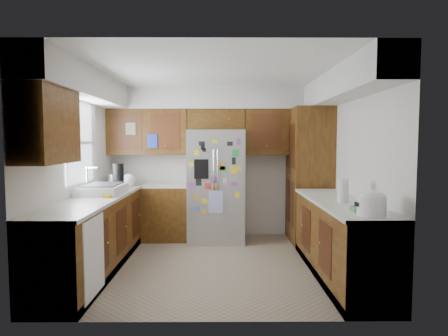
{
  "coord_description": "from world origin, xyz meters",
  "views": [
    {
      "loc": [
        0.09,
        -4.85,
        1.61
      ],
      "look_at": [
        0.12,
        0.35,
        1.25
      ],
      "focal_mm": 30.0,
      "sensor_mm": 36.0,
      "label": 1
    }
  ],
  "objects": [
    {
      "name": "bridge_cabinet",
      "position": [
        0.0,
        1.43,
        1.98
      ],
      "size": [
        0.96,
        0.34,
        0.35
      ],
      "primitive_type": "cube",
      "color": "#3C220B",
      "rests_on": "fridge"
    },
    {
      "name": "rice_cooker",
      "position": [
        1.5,
        -1.38,
        1.04
      ],
      "size": [
        0.28,
        0.27,
        0.24
      ],
      "color": "white",
      "rests_on": "right_counter_run"
    },
    {
      "name": "room_shell",
      "position": [
        -0.11,
        0.36,
        1.82
      ],
      "size": [
        3.64,
        3.24,
        2.52
      ],
      "color": "silver",
      "rests_on": "ground"
    },
    {
      "name": "right_counter_run",
      "position": [
        1.5,
        -0.47,
        0.42
      ],
      "size": [
        0.63,
        2.25,
        0.92
      ],
      "color": "#3C220B",
      "rests_on": "ground"
    },
    {
      "name": "floor",
      "position": [
        0.0,
        0.0,
        0.0
      ],
      "size": [
        3.6,
        3.6,
        0.0
      ],
      "primitive_type": "plane",
      "color": "gray",
      "rests_on": "ground"
    },
    {
      "name": "sink_assembly",
      "position": [
        -1.5,
        0.1,
        0.99
      ],
      "size": [
        0.52,
        0.73,
        0.37
      ],
      "color": "white",
      "rests_on": "left_counter_run"
    },
    {
      "name": "pantry",
      "position": [
        1.5,
        1.15,
        1.07
      ],
      "size": [
        0.6,
        0.9,
        2.15
      ],
      "primitive_type": "cube",
      "color": "#3C220B",
      "rests_on": "ground"
    },
    {
      "name": "fridge",
      "position": [
        -0.0,
        1.2,
        0.9
      ],
      "size": [
        0.9,
        0.79,
        1.8
      ],
      "color": "#B1B1B6",
      "rests_on": "ground"
    },
    {
      "name": "left_counter_run",
      "position": [
        -1.36,
        0.03,
        0.43
      ],
      "size": [
        1.36,
        3.2,
        0.92
      ],
      "color": "#3C220B",
      "rests_on": "ground"
    },
    {
      "name": "fridge_top_items",
      "position": [
        -0.04,
        1.4,
        2.26
      ],
      "size": [
        0.5,
        0.35,
        0.24
      ],
      "color": "blue",
      "rests_on": "bridge_cabinet"
    },
    {
      "name": "left_counter_clutter",
      "position": [
        -1.44,
        0.8,
        1.05
      ],
      "size": [
        0.45,
        0.8,
        0.38
      ],
      "color": "black",
      "rests_on": "left_counter_run"
    },
    {
      "name": "paper_towel",
      "position": [
        1.48,
        -0.61,
        1.06
      ],
      "size": [
        0.12,
        0.12,
        0.27
      ],
      "primitive_type": "cylinder",
      "color": "white",
      "rests_on": "right_counter_run"
    }
  ]
}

